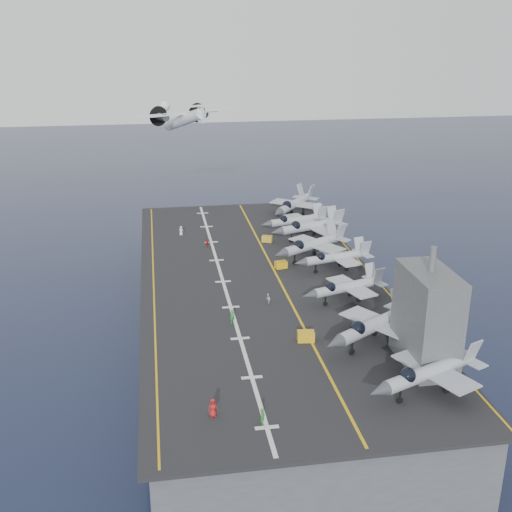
{
  "coord_description": "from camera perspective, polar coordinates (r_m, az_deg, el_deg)",
  "views": [
    {
      "loc": [
        -16.0,
        -94.7,
        49.21
      ],
      "look_at": [
        0.0,
        4.0,
        13.0
      ],
      "focal_mm": 45.0,
      "sensor_mm": 36.0,
      "label": 1
    }
  ],
  "objects": [
    {
      "name": "fighter_jet_7",
      "position": [
        127.29,
        3.71,
        3.26
      ],
      "size": [
        15.99,
        12.67,
        4.88
      ],
      "primitive_type": null,
      "color": "#959BA5",
      "rests_on": "flight_deck"
    },
    {
      "name": "foul_line",
      "position": [
        104.09,
        1.98,
        -1.99
      ],
      "size": [
        0.35,
        90.0,
        0.02
      ],
      "primitive_type": "cube",
      "color": "gold",
      "rests_on": "flight_deck"
    },
    {
      "name": "deck_edge_port",
      "position": [
        102.34,
        -9.08,
        -2.63
      ],
      "size": [
        0.25,
        90.0,
        0.02
      ],
      "primitive_type": "cube",
      "color": "gold",
      "rests_on": "flight_deck"
    },
    {
      "name": "ground",
      "position": [
        107.92,
        0.34,
        -7.22
      ],
      "size": [
        500.0,
        500.0,
        0.0
      ],
      "primitive_type": "plane",
      "color": "#142135",
      "rests_on": "ground"
    },
    {
      "name": "island_superstructure",
      "position": [
        78.28,
        15.04,
        -4.4
      ],
      "size": [
        5.0,
        10.0,
        15.0
      ],
      "primitive_type": null,
      "color": "#56595E",
      "rests_on": "flight_deck"
    },
    {
      "name": "fighter_jet_5",
      "position": [
        112.32,
        5.12,
        1.11
      ],
      "size": [
        19.2,
        17.4,
        5.55
      ],
      "primitive_type": null,
      "color": "gray",
      "rests_on": "flight_deck"
    },
    {
      "name": "transport_plane",
      "position": [
        152.49,
        -6.41,
        11.95
      ],
      "size": [
        30.32,
        26.72,
        5.98
      ],
      "primitive_type": null,
      "color": "white"
    },
    {
      "name": "crew_6",
      "position": [
        67.65,
        0.59,
        -14.1
      ],
      "size": [
        1.02,
        1.31,
        1.94
      ],
      "primitive_type": "imported",
      "color": "#208129",
      "rests_on": "flight_deck"
    },
    {
      "name": "fighter_jet_4",
      "position": [
        107.64,
        7.16,
        -0.03
      ],
      "size": [
        15.5,
        12.13,
        4.77
      ],
      "primitive_type": null,
      "color": "#9CA3AC",
      "rests_on": "flight_deck"
    },
    {
      "name": "crew_5",
      "position": [
        125.79,
        -6.68,
        2.24
      ],
      "size": [
        1.32,
        1.15,
        1.85
      ],
      "primitive_type": "imported",
      "color": "silver",
      "rests_on": "flight_deck"
    },
    {
      "name": "flight_deck",
      "position": [
        103.66,
        0.35,
        -2.2
      ],
      "size": [
        38.0,
        92.0,
        0.4
      ],
      "primitive_type": "cube",
      "color": "black",
      "rests_on": "hull"
    },
    {
      "name": "fighter_jet_0",
      "position": [
        74.69,
        15.18,
        -9.79
      ],
      "size": [
        18.23,
        15.53,
        5.36
      ],
      "primitive_type": null,
      "color": "#8E959C",
      "rests_on": "flight_deck"
    },
    {
      "name": "fighter_jet_3",
      "position": [
        95.83,
        8.12,
        -2.66
      ],
      "size": [
        15.77,
        12.91,
        4.72
      ],
      "primitive_type": null,
      "color": "gray",
      "rests_on": "flight_deck"
    },
    {
      "name": "crew_1",
      "position": [
        88.59,
        -2.11,
        -5.38
      ],
      "size": [
        1.43,
        1.33,
        1.98
      ],
      "primitive_type": "imported",
      "color": "#268C33",
      "rests_on": "flight_deck"
    },
    {
      "name": "fighter_jet_1",
      "position": [
        83.82,
        10.61,
        -5.89
      ],
      "size": [
        19.51,
        17.85,
        5.64
      ],
      "primitive_type": null,
      "color": "gray",
      "rests_on": "flight_deck"
    },
    {
      "name": "crew_4",
      "position": [
        118.63,
        -4.35,
        1.17
      ],
      "size": [
        0.99,
        0.67,
        1.64
      ],
      "primitive_type": "imported",
      "color": "#A61512",
      "rests_on": "flight_deck"
    },
    {
      "name": "landing_centerline",
      "position": [
        102.82,
        -2.95,
        -2.28
      ],
      "size": [
        0.5,
        90.0,
        0.02
      ],
      "primitive_type": "cube",
      "color": "silver",
      "rests_on": "flight_deck"
    },
    {
      "name": "crew_7",
      "position": [
        94.51,
        1.08,
        -3.81
      ],
      "size": [
        0.95,
        1.13,
        1.61
      ],
      "primitive_type": "imported",
      "color": "silver",
      "rests_on": "flight_deck"
    },
    {
      "name": "fighter_jet_6",
      "position": [
        122.8,
        4.92,
        2.74
      ],
      "size": [
        18.23,
        15.08,
        5.43
      ],
      "primitive_type": null,
      "color": "gray",
      "rests_on": "flight_deck"
    },
    {
      "name": "tow_cart_b",
      "position": [
        108.32,
        2.24,
        -0.77
      ],
      "size": [
        2.17,
        1.64,
        1.17
      ],
      "primitive_type": null,
      "color": "gold",
      "rests_on": "flight_deck"
    },
    {
      "name": "fighter_jet_8",
      "position": [
        137.33,
        3.42,
        4.69
      ],
      "size": [
        18.67,
        19.71,
        5.71
      ],
      "primitive_type": null,
      "color": "#949DA3",
      "rests_on": "flight_deck"
    },
    {
      "name": "tow_cart_c",
      "position": [
        121.35,
        1.0,
        1.54
      ],
      "size": [
        2.23,
        1.87,
        1.14
      ],
      "primitive_type": null,
      "color": "gold",
      "rests_on": "flight_deck"
    },
    {
      "name": "crew_0",
      "position": [
        69.04,
        -3.84,
        -13.32
      ],
      "size": [
        1.33,
        0.98,
        2.07
      ],
      "primitive_type": "imported",
      "color": "#B21919",
      "rests_on": "flight_deck"
    },
    {
      "name": "deck_edge_stbd",
      "position": [
        108.0,
        10.08,
        -1.47
      ],
      "size": [
        0.25,
        90.0,
        0.02
      ],
      "primitive_type": "cube",
      "color": "gold",
      "rests_on": "flight_deck"
    },
    {
      "name": "hull",
      "position": [
        105.73,
        0.35,
        -4.81
      ],
      "size": [
        36.0,
        90.0,
        10.0
      ],
      "primitive_type": "cube",
      "color": "#56595E",
      "rests_on": "ground"
    },
    {
      "name": "tow_cart_a",
      "position": [
        84.15,
        4.45,
        -7.12
      ],
      "size": [
        2.34,
        1.67,
        1.31
      ],
      "primitive_type": null,
      "color": "gold",
      "rests_on": "flight_deck"
    }
  ]
}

